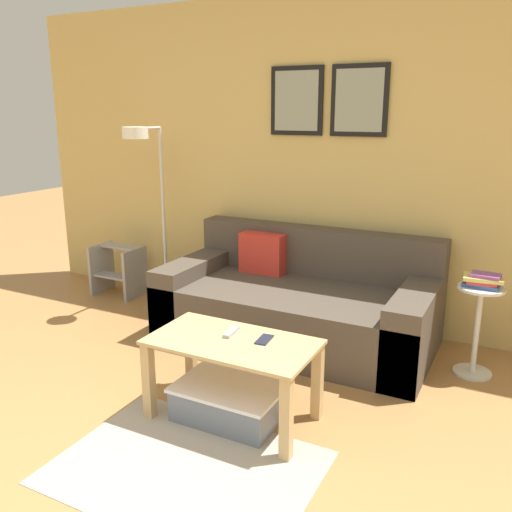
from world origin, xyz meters
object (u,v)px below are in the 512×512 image
coffee_table (233,357)px  storage_bin (231,400)px  book_stack (483,280)px  cell_phone (264,340)px  side_table (478,323)px  step_stool (118,269)px  floor_lamp (147,180)px  couch (298,304)px  remote_control (231,332)px

coffee_table → storage_bin: (-0.01, -0.00, -0.27)m
book_stack → cell_phone: 1.50m
book_stack → cell_phone: bearing=-132.0°
storage_bin → book_stack: book_stack is taller
storage_bin → book_stack: (1.16, 1.19, 0.54)m
side_table → step_stool: size_ratio=1.30×
floor_lamp → couch: bearing=0.4°
cell_phone → coffee_table: bearing=-157.0°
side_table → step_stool: side_table is taller
coffee_table → storage_bin: coffee_table is taller
side_table → step_stool: bearing=176.8°
cell_phone → side_table: bearing=42.5°
couch → storage_bin: size_ratio=3.32×
couch → cell_phone: bearing=-76.7°
book_stack → cell_phone: book_stack is taller
coffee_table → cell_phone: (0.15, 0.08, 0.10)m
storage_bin → side_table: (1.16, 1.19, 0.25)m
step_stool → floor_lamp: bearing=-18.9°
cell_phone → step_stool: size_ratio=0.30×
couch → storage_bin: bearing=-85.6°
floor_lamp → storage_bin: bearing=-39.1°
couch → side_table: bearing=0.2°
book_stack → remote_control: bearing=-137.3°
coffee_table → side_table: size_ratio=1.53×
step_stool → book_stack: bearing=-3.1°
book_stack → step_stool: 3.19m
side_table → remote_control: bearing=-137.3°
floor_lamp → book_stack: (2.61, 0.02, -0.48)m
couch → side_table: size_ratio=3.28×
storage_bin → remote_control: size_ratio=3.96×
storage_bin → book_stack: 1.75m
remote_control → floor_lamp: bearing=137.2°
coffee_table → storage_bin: bearing=-171.6°
book_stack → cell_phone: (-1.00, -1.10, -0.17)m
couch → remote_control: couch is taller
floor_lamp → remote_control: size_ratio=10.39×
book_stack → couch: bearing=-179.6°
floor_lamp → remote_control: (1.41, -1.09, -0.65)m
coffee_table → book_stack: size_ratio=3.70×
side_table → remote_control: size_ratio=4.01×
storage_bin → remote_control: remote_control is taller
coffee_table → cell_phone: bearing=28.3°
floor_lamp → side_table: floor_lamp is taller
floor_lamp → cell_phone: bearing=-34.0°
side_table → book_stack: size_ratio=2.42×
coffee_table → floor_lamp: size_ratio=0.59×
storage_bin → floor_lamp: 2.13m
storage_bin → book_stack: size_ratio=2.39×
side_table → book_stack: (0.00, 0.00, 0.29)m
couch → book_stack: size_ratio=7.95×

